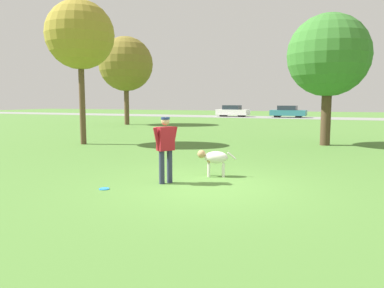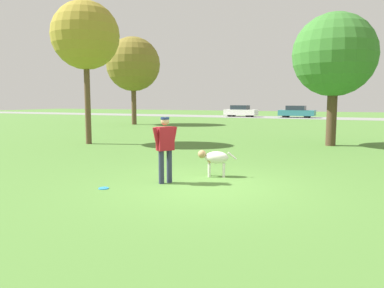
{
  "view_description": "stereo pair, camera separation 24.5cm",
  "coord_description": "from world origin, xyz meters",
  "px_view_note": "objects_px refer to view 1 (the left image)",
  "views": [
    {
      "loc": [
        2.9,
        -7.98,
        1.98
      ],
      "look_at": [
        -0.54,
        0.55,
        0.9
      ],
      "focal_mm": 35.0,
      "sensor_mm": 36.0,
      "label": 1
    },
    {
      "loc": [
        3.13,
        -7.89,
        1.98
      ],
      "look_at": [
        -0.54,
        0.55,
        0.9
      ],
      "focal_mm": 35.0,
      "sensor_mm": 36.0,
      "label": 2
    }
  ],
  "objects_px": {
    "tree_near_left": "(80,35)",
    "tree_far_left": "(126,64)",
    "person": "(166,145)",
    "parked_car_teal": "(288,112)",
    "dog": "(214,158)",
    "tree_mid_center": "(328,56)",
    "parked_car_white": "(233,111)",
    "frisbee": "(104,189)"
  },
  "relations": [
    {
      "from": "parked_car_white",
      "to": "person",
      "type": "bearing_deg",
      "value": -74.11
    },
    {
      "from": "frisbee",
      "to": "tree_mid_center",
      "type": "height_order",
      "value": "tree_mid_center"
    },
    {
      "from": "person",
      "to": "tree_far_left",
      "type": "distance_m",
      "value": 22.46
    },
    {
      "from": "dog",
      "to": "parked_car_teal",
      "type": "height_order",
      "value": "parked_car_teal"
    },
    {
      "from": "frisbee",
      "to": "tree_far_left",
      "type": "bearing_deg",
      "value": 120.48
    },
    {
      "from": "frisbee",
      "to": "tree_near_left",
      "type": "xyz_separation_m",
      "value": [
        -5.96,
        6.9,
        4.79
      ]
    },
    {
      "from": "tree_near_left",
      "to": "parked_car_teal",
      "type": "xyz_separation_m",
      "value": [
        5.03,
        29.99,
        -4.13
      ]
    },
    {
      "from": "tree_near_left",
      "to": "tree_far_left",
      "type": "xyz_separation_m",
      "value": [
        -5.44,
        12.48,
        0.03
      ]
    },
    {
      "from": "tree_mid_center",
      "to": "parked_car_white",
      "type": "relative_size",
      "value": 1.46
    },
    {
      "from": "frisbee",
      "to": "tree_near_left",
      "type": "distance_m",
      "value": 10.3
    },
    {
      "from": "frisbee",
      "to": "tree_near_left",
      "type": "bearing_deg",
      "value": 130.82
    },
    {
      "from": "dog",
      "to": "parked_car_white",
      "type": "distance_m",
      "value": 35.53
    },
    {
      "from": "tree_near_left",
      "to": "parked_car_teal",
      "type": "distance_m",
      "value": 30.68
    },
    {
      "from": "person",
      "to": "tree_far_left",
      "type": "relative_size",
      "value": 0.23
    },
    {
      "from": "dog",
      "to": "tree_far_left",
      "type": "height_order",
      "value": "tree_far_left"
    },
    {
      "from": "parked_car_white",
      "to": "tree_mid_center",
      "type": "bearing_deg",
      "value": -63.41
    },
    {
      "from": "person",
      "to": "parked_car_teal",
      "type": "xyz_separation_m",
      "value": [
        -1.94,
        35.82,
        -0.26
      ]
    },
    {
      "from": "frisbee",
      "to": "parked_car_teal",
      "type": "bearing_deg",
      "value": 91.45
    },
    {
      "from": "dog",
      "to": "tree_mid_center",
      "type": "distance_m",
      "value": 9.28
    },
    {
      "from": "dog",
      "to": "tree_far_left",
      "type": "distance_m",
      "value": 22.06
    },
    {
      "from": "dog",
      "to": "parked_car_white",
      "type": "height_order",
      "value": "parked_car_white"
    },
    {
      "from": "parked_car_teal",
      "to": "tree_far_left",
      "type": "bearing_deg",
      "value": -119.08
    },
    {
      "from": "person",
      "to": "parked_car_white",
      "type": "xyz_separation_m",
      "value": [
        -8.4,
        35.51,
        -0.26
      ]
    },
    {
      "from": "person",
      "to": "tree_mid_center",
      "type": "xyz_separation_m",
      "value": [
        3.18,
        9.51,
        2.95
      ]
    },
    {
      "from": "frisbee",
      "to": "tree_far_left",
      "type": "xyz_separation_m",
      "value": [
        -11.41,
        19.38,
        4.82
      ]
    },
    {
      "from": "person",
      "to": "tree_mid_center",
      "type": "relative_size",
      "value": 0.28
    },
    {
      "from": "dog",
      "to": "tree_mid_center",
      "type": "relative_size",
      "value": 0.18
    },
    {
      "from": "tree_near_left",
      "to": "parked_car_teal",
      "type": "height_order",
      "value": "tree_near_left"
    },
    {
      "from": "tree_near_left",
      "to": "dog",
      "type": "bearing_deg",
      "value": -30.76
    },
    {
      "from": "tree_mid_center",
      "to": "parked_car_teal",
      "type": "height_order",
      "value": "tree_mid_center"
    },
    {
      "from": "tree_mid_center",
      "to": "tree_far_left",
      "type": "distance_m",
      "value": 17.94
    },
    {
      "from": "tree_far_left",
      "to": "parked_car_teal",
      "type": "bearing_deg",
      "value": 59.11
    },
    {
      "from": "person",
      "to": "tree_mid_center",
      "type": "bearing_deg",
      "value": 15.89
    },
    {
      "from": "dog",
      "to": "frisbee",
      "type": "bearing_deg",
      "value": 31.73
    },
    {
      "from": "person",
      "to": "frisbee",
      "type": "bearing_deg",
      "value": 171.06
    },
    {
      "from": "dog",
      "to": "parked_car_teal",
      "type": "distance_m",
      "value": 34.73
    },
    {
      "from": "person",
      "to": "parked_car_white",
      "type": "relative_size",
      "value": 0.41
    },
    {
      "from": "tree_mid_center",
      "to": "tree_far_left",
      "type": "xyz_separation_m",
      "value": [
        -15.6,
        8.8,
        0.96
      ]
    },
    {
      "from": "parked_car_teal",
      "to": "parked_car_white",
      "type": "bearing_deg",
      "value": -175.47
    },
    {
      "from": "frisbee",
      "to": "parked_car_white",
      "type": "relative_size",
      "value": 0.06
    },
    {
      "from": "tree_near_left",
      "to": "tree_mid_center",
      "type": "bearing_deg",
      "value": 19.88
    },
    {
      "from": "parked_car_white",
      "to": "tree_far_left",
      "type": "bearing_deg",
      "value": -100.56
    }
  ]
}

